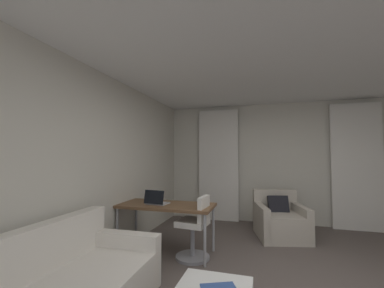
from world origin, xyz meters
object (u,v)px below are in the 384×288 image
desk_chair (195,231)px  laptop (156,201)px  armchair (280,221)px  desk (166,208)px

desk_chair → laptop: laptop is taller
desk_chair → laptop: bearing=177.2°
desk_chair → laptop: size_ratio=2.56×
armchair → desk: (-1.68, -1.24, 0.39)m
desk → laptop: bearing=-159.4°
desk → desk_chair: size_ratio=1.62×
desk → desk_chair: desk_chair is taller
armchair → desk: bearing=-143.7°
desk → laptop: (-0.14, -0.05, 0.10)m
desk_chair → laptop: 0.72m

